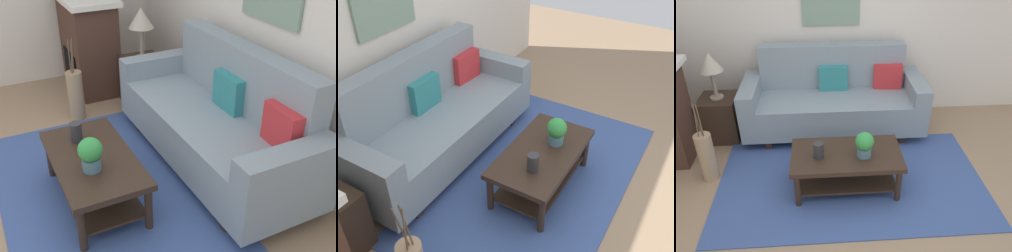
% 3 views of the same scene
% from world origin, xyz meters
% --- Properties ---
extents(ground_plane, '(9.60, 9.60, 0.00)m').
position_xyz_m(ground_plane, '(0.00, 0.00, 0.00)').
color(ground_plane, '#9E7F60').
extents(wall_back, '(5.60, 0.10, 2.70)m').
position_xyz_m(wall_back, '(0.00, 2.11, 1.35)').
color(wall_back, silver).
rests_on(wall_back, ground_plane).
extents(area_rug, '(2.81, 1.64, 0.01)m').
position_xyz_m(area_rug, '(0.00, 0.50, 0.01)').
color(area_rug, '#3D5693').
rests_on(area_rug, ground_plane).
extents(couch, '(2.25, 0.84, 1.08)m').
position_xyz_m(couch, '(-0.13, 1.58, 0.43)').
color(couch, gray).
rests_on(couch, ground_plane).
extents(throw_pillow_teal, '(0.36, 0.12, 0.32)m').
position_xyz_m(throw_pillow_teal, '(-0.13, 1.70, 0.68)').
color(throw_pillow_teal, teal).
rests_on(throw_pillow_teal, couch).
extents(throw_pillow_crimson, '(0.37, 0.15, 0.32)m').
position_xyz_m(throw_pillow_crimson, '(0.58, 1.70, 0.68)').
color(throw_pillow_crimson, red).
rests_on(throw_pillow_crimson, couch).
extents(coffee_table, '(1.10, 0.60, 0.43)m').
position_xyz_m(coffee_table, '(-0.06, 0.42, 0.31)').
color(coffee_table, '#332319').
rests_on(coffee_table, ground_plane).
extents(tabletop_vase, '(0.10, 0.10, 0.16)m').
position_xyz_m(tabletop_vase, '(-0.33, 0.37, 0.51)').
color(tabletop_vase, '#2D2D33').
rests_on(tabletop_vase, coffee_table).
extents(potted_plant_tabletop, '(0.18, 0.18, 0.26)m').
position_xyz_m(potted_plant_tabletop, '(0.11, 0.36, 0.57)').
color(potted_plant_tabletop, slate).
rests_on(potted_plant_tabletop, coffee_table).
extents(side_table, '(0.44, 0.44, 0.56)m').
position_xyz_m(side_table, '(-1.55, 1.48, 0.28)').
color(side_table, '#332319').
rests_on(side_table, ground_plane).
extents(table_lamp, '(0.28, 0.28, 0.57)m').
position_xyz_m(table_lamp, '(-1.55, 1.48, 0.99)').
color(table_lamp, gray).
rests_on(table_lamp, side_table).
extents(fireplace, '(1.02, 0.58, 1.16)m').
position_xyz_m(fireplace, '(-2.25, 1.06, 0.59)').
color(fireplace, '#472D23').
rests_on(fireplace, ground_plane).
extents(floor_vase, '(0.17, 0.17, 0.55)m').
position_xyz_m(floor_vase, '(-1.51, 0.67, 0.27)').
color(floor_vase, tan).
rests_on(floor_vase, ground_plane).
extents(floor_vase_branch_a, '(0.03, 0.05, 0.36)m').
position_xyz_m(floor_vase_branch_a, '(-1.49, 0.67, 0.73)').
color(floor_vase_branch_a, brown).
rests_on(floor_vase_branch_a, floor_vase).
extents(floor_vase_branch_b, '(0.05, 0.04, 0.36)m').
position_xyz_m(floor_vase_branch_b, '(-1.52, 0.69, 0.73)').
color(floor_vase_branch_b, brown).
rests_on(floor_vase_branch_b, floor_vase).
extents(floor_vase_branch_c, '(0.04, 0.01, 0.36)m').
position_xyz_m(floor_vase_branch_c, '(-1.52, 0.65, 0.73)').
color(floor_vase_branch_c, brown).
rests_on(floor_vase_branch_c, floor_vase).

